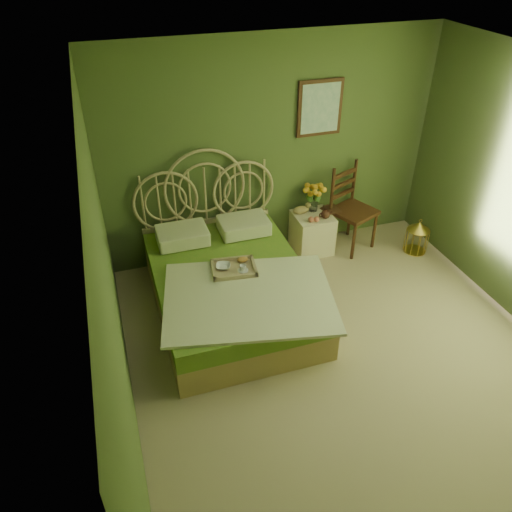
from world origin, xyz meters
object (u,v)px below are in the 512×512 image
object	(u,v)px
nightstand	(312,226)
chair	(351,202)
bed	(230,284)
birdcage	(417,237)

from	to	relation	value
nightstand	chair	size ratio (longest dim) A/B	0.87
nightstand	bed	bearing A→B (deg)	-148.57
nightstand	birdcage	distance (m)	1.33
birdcage	bed	bearing A→B (deg)	-172.46
birdcage	chair	bearing A→B (deg)	148.71
nightstand	chair	world-z (taller)	chair
bed	birdcage	bearing A→B (deg)	7.54
chair	nightstand	bearing A→B (deg)	156.37
bed	birdcage	size ratio (longest dim) A/B	5.48
nightstand	chair	distance (m)	0.57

